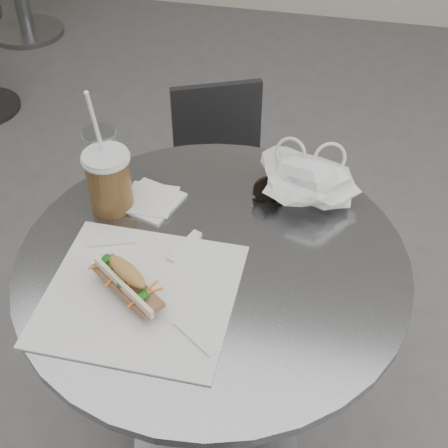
% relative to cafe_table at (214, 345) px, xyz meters
% --- Properties ---
extents(cafe_table, '(0.76, 0.76, 0.74)m').
position_rel_cafe_table_xyz_m(cafe_table, '(0.00, 0.00, 0.00)').
color(cafe_table, slate).
rests_on(cafe_table, ground).
extents(chair_far, '(0.37, 0.39, 0.66)m').
position_rel_cafe_table_xyz_m(chair_far, '(-0.12, 0.65, -0.17)').
color(chair_far, '#2D2D30').
rests_on(chair_far, ground).
extents(sandwich_paper, '(0.34, 0.32, 0.00)m').
position_rel_cafe_table_xyz_m(sandwich_paper, '(-0.11, -0.12, 0.28)').
color(sandwich_paper, white).
rests_on(sandwich_paper, cafe_table).
extents(banh_mi, '(0.20, 0.18, 0.07)m').
position_rel_cafe_table_xyz_m(banh_mi, '(-0.13, -0.12, 0.31)').
color(banh_mi, '#AE6E41').
rests_on(banh_mi, sandwich_paper).
extents(iced_coffee, '(0.10, 0.10, 0.28)m').
position_rel_cafe_table_xyz_m(iced_coffee, '(-0.24, 0.11, 0.34)').
color(iced_coffee, brown).
rests_on(iced_coffee, cafe_table).
extents(sunglasses, '(0.12, 0.08, 0.06)m').
position_rel_cafe_table_xyz_m(sunglasses, '(0.10, 0.21, 0.30)').
color(sunglasses, black).
rests_on(sunglasses, cafe_table).
extents(plastic_bag, '(0.20, 0.15, 0.10)m').
position_rel_cafe_table_xyz_m(plastic_bag, '(0.15, 0.21, 0.32)').
color(plastic_bag, white).
rests_on(plastic_bag, cafe_table).
extents(napkin_stack, '(0.14, 0.14, 0.01)m').
position_rel_cafe_table_xyz_m(napkin_stack, '(-0.17, 0.13, 0.28)').
color(napkin_stack, white).
rests_on(napkin_stack, cafe_table).
extents(drink_can, '(0.07, 0.07, 0.14)m').
position_rel_cafe_table_xyz_m(drink_can, '(-0.28, 0.17, 0.34)').
color(drink_can, '#5E9A5A').
rests_on(drink_can, cafe_table).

